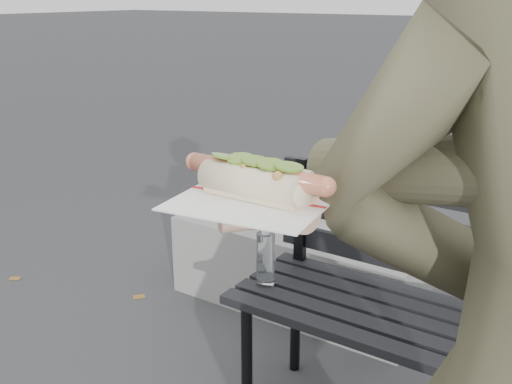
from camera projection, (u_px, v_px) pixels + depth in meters
park_bench at (464, 309)px, 1.85m from camera, size 1.50×0.44×0.88m
concrete_block at (296, 269)px, 2.86m from camera, size 1.20×0.40×0.40m
held_hotdog at (421, 177)px, 0.72m from camera, size 0.62×0.32×0.20m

